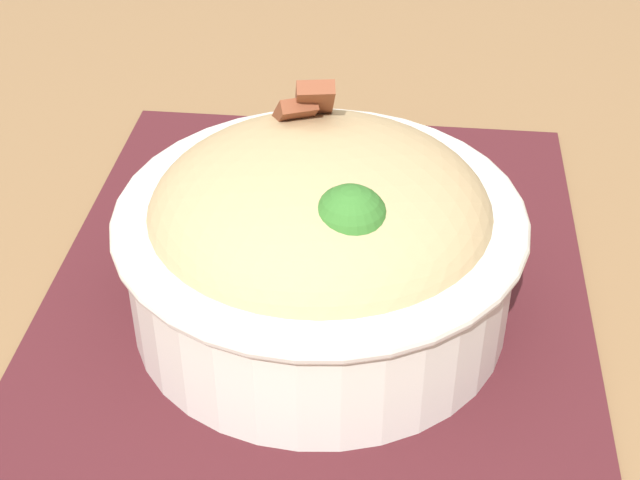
{
  "coord_description": "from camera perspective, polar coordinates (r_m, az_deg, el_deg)",
  "views": [
    {
      "loc": [
        -0.42,
        -0.07,
        1.09
      ],
      "look_at": [
        -0.01,
        -0.03,
        0.78
      ],
      "focal_mm": 53.18,
      "sensor_mm": 36.0,
      "label": 1
    }
  ],
  "objects": [
    {
      "name": "bowl",
      "position": [
        0.51,
        0.01,
        0.15
      ],
      "size": [
        0.22,
        0.22,
        0.13
      ],
      "color": "silver",
      "rests_on": "placemat"
    },
    {
      "name": "placemat",
      "position": [
        0.56,
        -0.1,
        -2.78
      ],
      "size": [
        0.39,
        0.31,
        0.0
      ],
      "primitive_type": "cube",
      "rotation": [
        0.0,
        0.0,
        -0.01
      ],
      "color": "#47191E",
      "rests_on": "table"
    },
    {
      "name": "table",
      "position": [
        0.59,
        -2.85,
        -7.53
      ],
      "size": [
        1.39,
        1.0,
        0.73
      ],
      "color": "olive",
      "rests_on": "ground_plane"
    },
    {
      "name": "fork",
      "position": [
        0.64,
        2.29,
        3.19
      ],
      "size": [
        0.02,
        0.13,
        0.0
      ],
      "color": "#BBBBBB",
      "rests_on": "placemat"
    }
  ]
}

